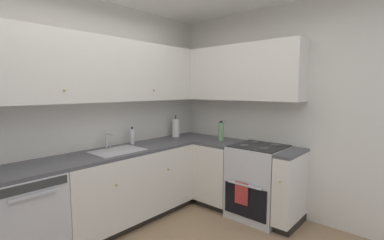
{
  "coord_description": "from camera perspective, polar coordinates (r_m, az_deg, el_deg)",
  "views": [
    {
      "loc": [
        -1.46,
        -1.42,
        1.58
      ],
      "look_at": [
        0.96,
        0.72,
        1.23
      ],
      "focal_mm": 25.63,
      "sensor_mm": 36.0,
      "label": 1
    }
  ],
  "objects": [
    {
      "name": "countertop_right",
      "position": [
        3.62,
        9.55,
        -5.12
      ],
      "size": [
        0.6,
        1.32,
        0.03
      ],
      "color": "#4C4C51",
      "rests_on": "lower_cabinets_right"
    },
    {
      "name": "dishwasher",
      "position": [
        3.02,
        -31.74,
        -17.2
      ],
      "size": [
        0.6,
        0.63,
        0.85
      ],
      "color": "silver",
      "rests_on": "ground_plane"
    },
    {
      "name": "lower_cabinets_right",
      "position": [
        3.73,
        9.45,
        -11.76
      ],
      "size": [
        0.62,
        1.32,
        0.85
      ],
      "color": "silver",
      "rests_on": "ground_plane"
    },
    {
      "name": "sink",
      "position": [
        3.25,
        -15.18,
        -6.97
      ],
      "size": [
        0.56,
        0.4,
        0.1
      ],
      "color": "#B7B7BC",
      "rests_on": "countertop_back"
    },
    {
      "name": "upper_cabinets_right",
      "position": [
        3.77,
        8.57,
        9.58
      ],
      "size": [
        0.32,
        1.87,
        0.71
      ],
      "color": "silver"
    },
    {
      "name": "soap_bottle",
      "position": [
        3.6,
        -12.32,
        -3.35
      ],
      "size": [
        0.05,
        0.05,
        0.22
      ],
      "color": "silver",
      "rests_on": "countertop_back"
    },
    {
      "name": "upper_cabinets_back",
      "position": [
        3.32,
        -17.39,
        9.83
      ],
      "size": [
        2.55,
        0.34,
        0.71
      ],
      "color": "silver"
    },
    {
      "name": "oven_range",
      "position": [
        3.6,
        13.67,
        -12.18
      ],
      "size": [
        0.68,
        0.62,
        1.04
      ],
      "color": "silver",
      "rests_on": "ground_plane"
    },
    {
      "name": "wall_right",
      "position": [
        3.64,
        18.39,
        1.67
      ],
      "size": [
        0.05,
        3.23,
        2.62
      ],
      "primitive_type": "cube",
      "color": "silver",
      "rests_on": "ground_plane"
    },
    {
      "name": "wall_back",
      "position": [
        3.35,
        -22.68,
        1.13
      ],
      "size": [
        3.83,
        0.05,
        2.62
      ],
      "primitive_type": "cube",
      "color": "silver",
      "rests_on": "ground_plane"
    },
    {
      "name": "countertop_back",
      "position": [
        3.36,
        -13.27,
        -6.11
      ],
      "size": [
        2.87,
        0.6,
        0.03
      ],
      "primitive_type": "cube",
      "color": "#4C4C51",
      "rests_on": "lower_cabinets_back"
    },
    {
      "name": "lower_cabinets_back",
      "position": [
        3.48,
        -13.08,
        -13.21
      ],
      "size": [
        1.66,
        0.62,
        0.85
      ],
      "color": "silver",
      "rests_on": "ground_plane"
    },
    {
      "name": "oil_bottle",
      "position": [
        3.74,
        6.06,
        -2.42
      ],
      "size": [
        0.07,
        0.07,
        0.27
      ],
      "color": "#729E66",
      "rests_on": "countertop_right"
    },
    {
      "name": "faucet",
      "position": [
        3.4,
        -17.11,
        -3.79
      ],
      "size": [
        0.07,
        0.16,
        0.19
      ],
      "color": "silver",
      "rests_on": "countertop_back"
    },
    {
      "name": "paper_towel_roll",
      "position": [
        4.07,
        -3.43,
        -1.63
      ],
      "size": [
        0.11,
        0.11,
        0.33
      ],
      "color": "white",
      "rests_on": "countertop_back"
    }
  ]
}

